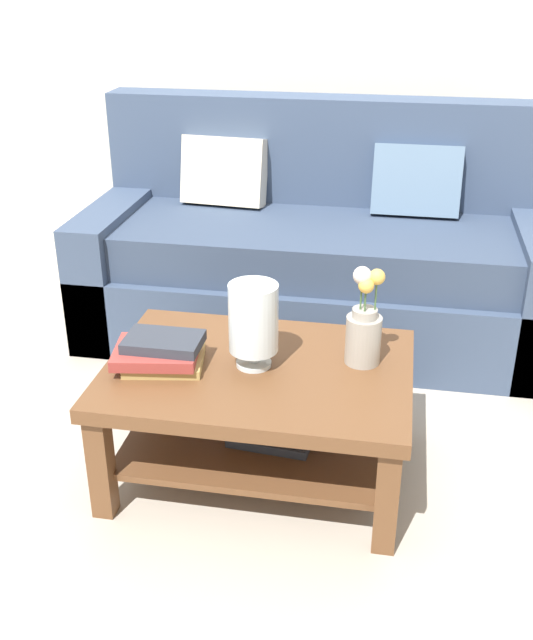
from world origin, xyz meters
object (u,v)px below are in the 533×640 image
at_px(book_stack_main, 161,352).
at_px(flower_pitcher, 364,327).
at_px(couch, 318,257).
at_px(glass_hurricane_vase, 253,320).
at_px(coffee_table, 259,396).

height_order(book_stack_main, flower_pitcher, flower_pitcher).
height_order(couch, book_stack_main, couch).
bearing_deg(flower_pitcher, glass_hurricane_vase, -165.81).
bearing_deg(glass_hurricane_vase, couch, 86.47).
relative_size(couch, coffee_table, 2.12).
bearing_deg(coffee_table, couch, 87.36).
height_order(glass_hurricane_vase, flower_pitcher, flower_pitcher).
xyz_separation_m(coffee_table, flower_pitcher, (0.33, 0.10, 0.24)).
xyz_separation_m(book_stack_main, glass_hurricane_vase, (0.30, 0.05, 0.12)).
bearing_deg(book_stack_main, coffee_table, 8.41).
relative_size(couch, glass_hurricane_vase, 7.41).
bearing_deg(coffee_table, glass_hurricane_vase, 159.02).
height_order(book_stack_main, glass_hurricane_vase, glass_hurricane_vase).
distance_m(couch, flower_pitcher, 1.15).
distance_m(coffee_table, glass_hurricane_vase, 0.28).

